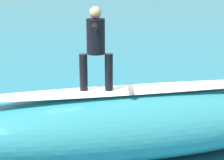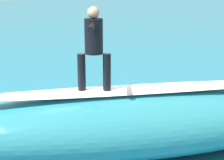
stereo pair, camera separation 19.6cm
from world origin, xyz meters
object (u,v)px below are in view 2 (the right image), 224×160
(surfer_riding, at_px, (94,43))
(surfer_paddling, at_px, (127,95))
(surfboard_paddling, at_px, (123,100))
(surfboard_riding, at_px, (94,92))

(surfer_riding, bearing_deg, surfer_paddling, -101.25)
(surfer_riding, xyz_separation_m, surfboard_paddling, (-1.98, -3.22, -2.50))
(surfboard_riding, distance_m, surfboard_paddling, 4.05)
(surfboard_riding, relative_size, surfboard_paddling, 1.08)
(surfboard_riding, xyz_separation_m, surfboard_paddling, (-1.98, -3.22, -1.46))
(surfboard_paddling, relative_size, surfer_paddling, 1.28)
(surfer_paddling, bearing_deg, surfboard_paddling, -0.00)
(surfer_riding, bearing_deg, surfboard_riding, -97.72)
(surfer_riding, xyz_separation_m, surfer_paddling, (-2.10, -3.25, -2.32))
(surfboard_paddling, xyz_separation_m, surfer_paddling, (-0.12, -0.03, 0.17))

